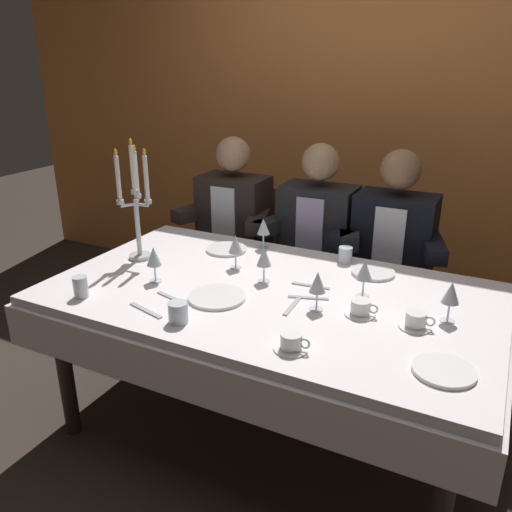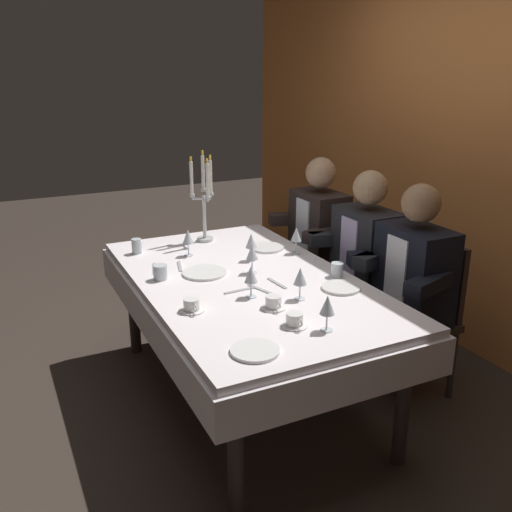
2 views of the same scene
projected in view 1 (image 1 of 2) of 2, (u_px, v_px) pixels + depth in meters
The scene contains 29 objects.
ground_plane at pixel (268, 429), 2.50m from camera, with size 12.00×12.00×0.00m, color #362C25.
back_wall at pixel (379, 111), 3.39m from camera, with size 6.00×0.12×2.70m, color #D67C3C.
dining_table at pixel (269, 315), 2.27m from camera, with size 1.94×1.14×0.74m.
candelabra at pixel (136, 207), 2.49m from camera, with size 0.15×0.17×0.59m.
dinner_plate_0 at pixel (373, 272), 2.40m from camera, with size 0.20×0.20×0.01m, color white.
dinner_plate_1 at pixel (226, 249), 2.69m from camera, with size 0.21×0.21×0.01m, color white.
dinner_plate_2 at pixel (444, 370), 1.65m from camera, with size 0.20×0.20×0.01m, color white.
dinner_plate_3 at pixel (217, 297), 2.15m from camera, with size 0.24×0.24×0.01m, color white.
wine_glass_0 at pixel (263, 227), 2.68m from camera, with size 0.07×0.07×0.16m.
wine_glass_1 at pixel (264, 258), 2.28m from camera, with size 0.07×0.07×0.16m.
wine_glass_2 at pixel (364, 271), 2.13m from camera, with size 0.07×0.07×0.16m.
wine_glass_3 at pixel (235, 245), 2.43m from camera, with size 0.07×0.07×0.16m.
wine_glass_4 at pixel (318, 283), 2.02m from camera, with size 0.07×0.07×0.16m.
wine_glass_5 at pixel (154, 258), 2.28m from camera, with size 0.07×0.07×0.16m.
wine_glass_6 at pixel (451, 294), 1.93m from camera, with size 0.07×0.07×0.16m.
water_tumbler_0 at pixel (80, 287), 2.15m from camera, with size 0.06×0.06×0.09m, color silver.
water_tumbler_1 at pixel (178, 312), 1.95m from camera, with size 0.08×0.08×0.08m, color silver.
water_tumbler_2 at pixel (345, 255), 2.52m from camera, with size 0.07×0.07×0.08m, color silver.
coffee_cup_0 at pixel (361, 308), 2.01m from camera, with size 0.13×0.12×0.06m.
coffee_cup_1 at pixel (416, 321), 1.92m from camera, with size 0.13×0.12×0.06m.
coffee_cup_2 at pixel (292, 343), 1.77m from camera, with size 0.13×0.12×0.06m.
spoon_0 at pixel (292, 306), 2.08m from camera, with size 0.17×0.02×0.01m, color #B7B7BC.
fork_1 at pixel (172, 298), 2.15m from camera, with size 0.17×0.02×0.01m, color #B7B7BC.
spoon_2 at pixel (311, 286), 2.27m from camera, with size 0.17×0.02×0.01m, color #B7B7BC.
knife_3 at pixel (146, 310), 2.05m from camera, with size 0.19×0.02×0.01m, color #B7B7BC.
spoon_4 at pixel (308, 298), 2.15m from camera, with size 0.17×0.02×0.01m, color #B7B7BC.
seated_diner_0 at pixel (235, 218), 3.25m from camera, with size 0.63×0.48×1.24m.
seated_diner_1 at pixel (318, 230), 3.02m from camera, with size 0.63×0.48×1.24m.
seated_diner_2 at pixel (394, 242), 2.83m from camera, with size 0.63×0.48×1.24m.
Camera 1 is at (0.86, -1.84, 1.68)m, focal length 36.27 mm.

